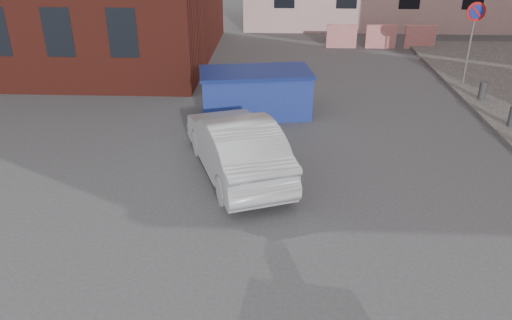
{
  "coord_description": "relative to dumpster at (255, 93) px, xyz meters",
  "views": [
    {
      "loc": [
        -0.28,
        -7.1,
        5.13
      ],
      "look_at": [
        -0.64,
        1.2,
        1.1
      ],
      "focal_mm": 35.0,
      "sensor_mm": 36.0,
      "label": 1
    }
  ],
  "objects": [
    {
      "name": "dumpster",
      "position": [
        0.0,
        0.0,
        0.0
      ],
      "size": [
        3.33,
        2.08,
        1.31
      ],
      "rotation": [
        0.0,
        0.0,
        0.16
      ],
      "color": "navy",
      "rests_on": "ground"
    },
    {
      "name": "no_parking_sign",
      "position": [
        6.89,
        2.98,
        1.36
      ],
      "size": [
        0.6,
        0.09,
        2.65
      ],
      "color": "gray",
      "rests_on": "sidewalk"
    },
    {
      "name": "silver_car",
      "position": [
        -0.26,
        -3.7,
        0.02
      ],
      "size": [
        2.79,
        4.36,
        1.36
      ],
      "primitive_type": "imported",
      "rotation": [
        0.0,
        0.0,
        3.5
      ],
      "color": "#AFB2B7",
      "rests_on": "ground"
    },
    {
      "name": "ground",
      "position": [
        0.89,
        -6.5,
        -0.66
      ],
      "size": [
        120.0,
        120.0,
        0.0
      ],
      "primitive_type": "plane",
      "color": "#38383A",
      "rests_on": "ground"
    },
    {
      "name": "barriers",
      "position": [
        5.09,
        8.5,
        -0.16
      ],
      "size": [
        4.7,
        0.18,
        1.0
      ],
      "color": "red",
      "rests_on": "ground"
    }
  ]
}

